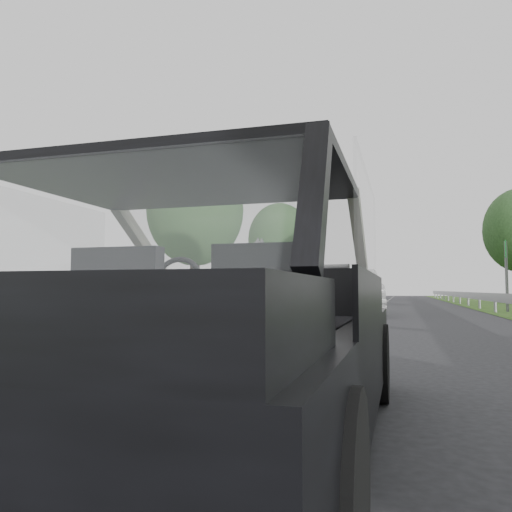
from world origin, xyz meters
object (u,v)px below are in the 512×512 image
Objects in this scene: cat at (289,259)px; other_car at (351,292)px; subject_car at (215,314)px; highway_sign at (507,276)px.

other_car is at bearing 105.85° from cat.
subject_car reaches higher than cat.
subject_car is 1.45× the size of highway_sign.
subject_car is 0.82× the size of other_car.
highway_sign reaches higher than subject_car.
cat is (0.30, 0.60, 0.35)m from subject_car.
subject_car is 0.76m from cat.
highway_sign reaches higher than cat.
highway_sign reaches higher than other_car.
cat is 14.45m from other_car.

